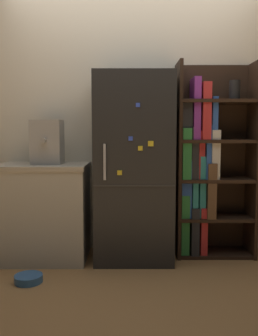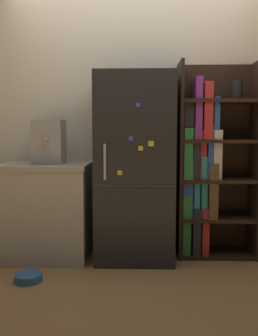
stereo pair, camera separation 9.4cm
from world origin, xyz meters
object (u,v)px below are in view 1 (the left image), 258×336
Objects in this scene: pet_bowl at (30,278)px; bookshelf at (205,167)px; refrigerator at (135,168)px; espresso_machine at (49,142)px.

bookshelf is at bearing 25.19° from pet_bowl.
pet_bowl is at bearing -154.81° from bookshelf.
refrigerator is at bearing 34.70° from pet_bowl.
bookshelf is 1.47m from espresso_machine.
bookshelf is at bearing 11.10° from refrigerator.
espresso_machine is at bearing 179.42° from refrigerator.
refrigerator is 7.66× the size of pet_bowl.
refrigerator is 0.68m from bookshelf.
espresso_machine is at bearing 85.71° from pet_bowl.
refrigerator reaches higher than pet_bowl.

